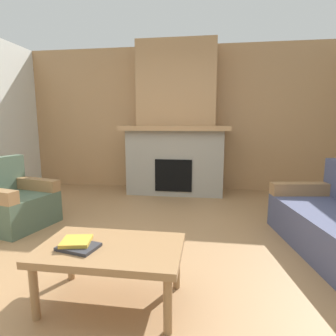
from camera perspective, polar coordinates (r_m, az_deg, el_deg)
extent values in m
plane|color=#9E754C|center=(2.76, -4.89, -18.29)|extent=(9.00, 9.00, 0.00)
cube|color=tan|center=(5.41, 2.16, 10.11)|extent=(6.00, 0.12, 2.70)
cube|color=gray|center=(5.05, 1.62, 1.35)|extent=(1.70, 0.70, 1.15)
cube|color=black|center=(4.76, 1.16, -1.53)|extent=(0.64, 0.08, 0.56)
cube|color=tan|center=(4.95, 1.59, 8.33)|extent=(1.90, 0.82, 0.08)
cube|color=tan|center=(5.15, 1.83, 17.02)|extent=(1.40, 0.50, 1.47)
cube|color=#997047|center=(3.79, 26.74, -3.91)|extent=(0.85, 0.28, 0.15)
cube|color=#4C604C|center=(3.94, -29.10, -7.75)|extent=(0.92, 0.92, 0.40)
cube|color=#997047|center=(4.07, -26.05, -3.00)|extent=(0.77, 0.31, 0.15)
cube|color=#997047|center=(2.04, -11.86, -16.24)|extent=(1.00, 0.60, 0.05)
cylinder|color=#997047|center=(2.14, -26.10, -22.26)|extent=(0.06, 0.06, 0.38)
cylinder|color=#997047|center=(1.86, -0.05, -26.65)|extent=(0.06, 0.06, 0.38)
cylinder|color=#997047|center=(2.50, -19.68, -17.08)|extent=(0.06, 0.06, 0.38)
cylinder|color=#997047|center=(2.26, 1.79, -19.52)|extent=(0.06, 0.06, 0.38)
cube|color=#2D2D33|center=(2.05, -18.15, -15.34)|extent=(0.29, 0.24, 0.02)
cube|color=gold|center=(2.08, -18.55, -14.27)|extent=(0.23, 0.22, 0.02)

